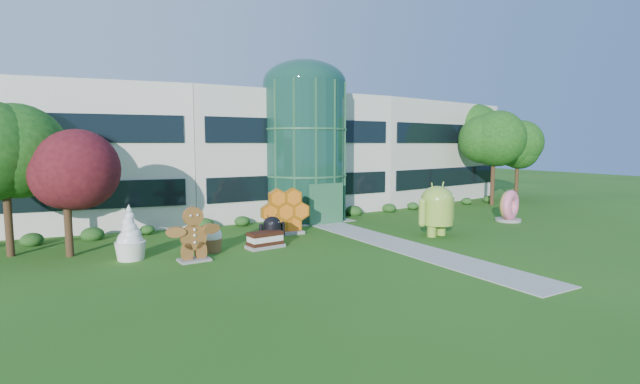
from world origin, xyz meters
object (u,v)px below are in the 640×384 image
android_black (272,228)px  donut (509,206)px  android_green (437,207)px  gingerbread (193,234)px

android_black → donut: bearing=-5.5°
android_green → gingerbread: android_green is taller
donut → android_black: bearing=159.0°
donut → android_green: bearing=173.1°
android_green → android_black: (-9.39, 2.91, -0.87)m
android_green → donut: bearing=2.1°
donut → gingerbread: (-22.22, 0.13, 0.17)m
android_black → gingerbread: (-4.71, -1.53, 0.40)m
android_black → gingerbread: bearing=-162.0°
android_black → android_green: bearing=-17.2°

